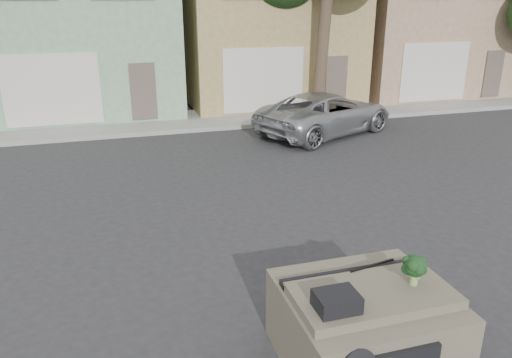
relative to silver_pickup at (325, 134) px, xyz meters
name	(u,v)px	position (x,y,z in m)	size (l,w,h in m)	color
ground_plane	(282,253)	(-4.25, -7.59, 0.00)	(120.00, 120.00, 0.00)	#303033
sidewalk	(188,121)	(-4.25, 2.91, 0.07)	(40.00, 3.00, 0.15)	gray
townhouse_mint	(80,14)	(-7.75, 6.91, 3.77)	(7.20, 8.20, 7.55)	#82AC86
townhouse_tan	(259,12)	(-0.25, 6.91, 3.77)	(7.20, 8.20, 7.55)	tan
townhouse_beige	(408,11)	(7.25, 6.91, 3.77)	(7.20, 8.20, 7.55)	tan
silver_pickup	(325,134)	(0.00, 0.00, 0.00)	(2.36, 5.11, 1.42)	#A9AAAE
tree_near	(324,2)	(0.75, 2.21, 4.25)	(4.40, 4.00, 8.50)	#173516
car_dashboard	(364,323)	(-4.25, -10.59, 0.56)	(2.00, 1.80, 1.12)	#655E4C
instrument_hump	(337,301)	(-4.83, -10.94, 1.22)	(0.48, 0.38, 0.20)	black
wiper_arm	(372,265)	(-3.97, -10.21, 1.13)	(0.70, 0.03, 0.02)	black
broccoli	(415,270)	(-3.71, -10.74, 1.31)	(0.32, 0.32, 0.39)	black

